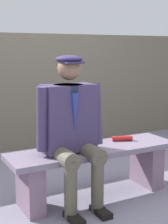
% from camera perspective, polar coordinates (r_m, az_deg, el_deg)
% --- Properties ---
extents(ground_plane, '(30.00, 30.00, 0.00)m').
position_cam_1_polar(ground_plane, '(3.40, 1.59, -13.79)').
color(ground_plane, slate).
extents(bench, '(1.64, 0.45, 0.48)m').
position_cam_1_polar(bench, '(3.29, 1.62, -8.67)').
color(bench, slate).
rests_on(bench, ground).
extents(seated_man, '(0.63, 0.60, 1.35)m').
position_cam_1_polar(seated_man, '(3.00, -2.07, -2.10)').
color(seated_man, '#3E3257').
rests_on(seated_man, ground).
extents(rolled_magazine, '(0.21, 0.12, 0.05)m').
position_cam_1_polar(rolled_magazine, '(3.48, 6.39, -4.39)').
color(rolled_magazine, '#B21E1E').
rests_on(rolled_magazine, bench).
extents(stadium_wall, '(12.00, 0.24, 1.61)m').
position_cam_1_polar(stadium_wall, '(4.91, -9.70, 3.37)').
color(stadium_wall, '#665E4E').
rests_on(stadium_wall, ground).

